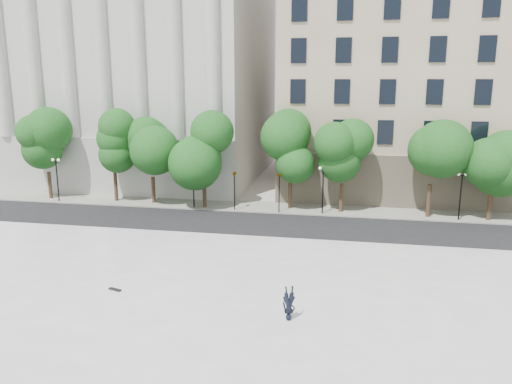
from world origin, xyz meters
TOP-DOWN VIEW (x-y plane):
  - ground at (0.00, 0.00)m, footprint 160.00×160.00m
  - plaza at (0.00, 3.00)m, footprint 44.00×22.00m
  - street at (0.00, 18.00)m, footprint 60.00×8.00m
  - far_sidewalk at (0.00, 24.00)m, footprint 60.00×4.00m
  - building_west at (-17.00, 38.57)m, footprint 31.50×27.65m
  - building_east at (20.00, 38.91)m, footprint 36.00×26.15m
  - traffic_light_west at (-1.23, 22.30)m, footprint 0.43×1.76m
  - traffic_light_east at (2.87, 22.30)m, footprint 0.91×1.67m
  - person_lying at (6.30, 1.33)m, footprint 1.07×1.82m
  - skateboard at (-3.52, 3.00)m, footprint 0.81×0.43m
  - street_trees at (1.31, 23.46)m, footprint 45.45×5.25m
  - lamp_posts at (0.15, 22.60)m, footprint 38.11×0.28m

SIDE VIEW (x-z plane):
  - ground at x=0.00m, z-range 0.00..0.00m
  - street at x=0.00m, z-range 0.00..0.02m
  - far_sidewalk at x=0.00m, z-range 0.00..0.12m
  - plaza at x=0.00m, z-range 0.00..0.45m
  - skateboard at x=-3.52m, z-range 0.45..0.53m
  - person_lying at x=6.30m, z-range 0.45..0.92m
  - lamp_posts at x=0.15m, z-range 0.77..5.10m
  - traffic_light_east at x=2.87m, z-range 1.58..5.74m
  - traffic_light_west at x=-1.23m, z-range 1.60..5.80m
  - street_trees at x=1.31m, z-range 1.35..8.93m
  - building_east at x=20.00m, z-range -0.36..22.64m
  - building_west at x=-17.00m, z-range 0.09..25.69m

